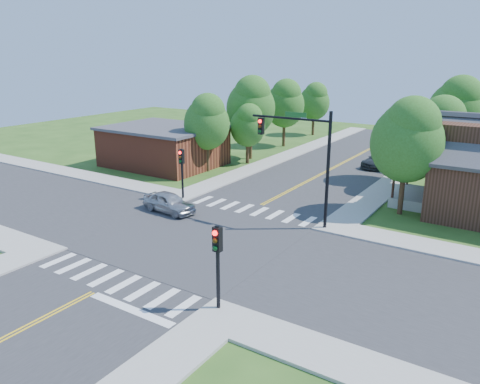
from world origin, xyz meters
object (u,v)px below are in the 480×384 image
Objects in this scene: signal_mast_ne at (303,149)px; signal_pole_se at (217,252)px; signal_pole_nw at (182,164)px; car_dgrey at (380,160)px; car_silver at (169,203)px.

signal_mast_ne is 11.55m from signal_pole_se.
car_dgrey is at bearing 63.05° from signal_pole_nw.
signal_pole_se reaches higher than car_dgrey.
car_silver is 0.84× the size of car_dgrey.
car_silver is at bearing -100.13° from car_dgrey.
signal_pole_se is at bearing -45.00° from signal_pole_nw.
car_dgrey is at bearing 94.13° from signal_pole_se.
signal_mast_ne is 9.78m from car_silver.
signal_pole_se is at bearing -74.87° from car_dgrey.
signal_pole_se is 29.24m from car_dgrey.
car_dgrey is (-0.41, 17.89, -4.17)m from signal_mast_ne.
signal_pole_nw reaches higher than car_silver.
signal_mast_ne is 18.37m from car_dgrey.
signal_mast_ne reaches higher than signal_pole_nw.
car_dgrey is (9.10, 17.90, -1.98)m from signal_pole_nw.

